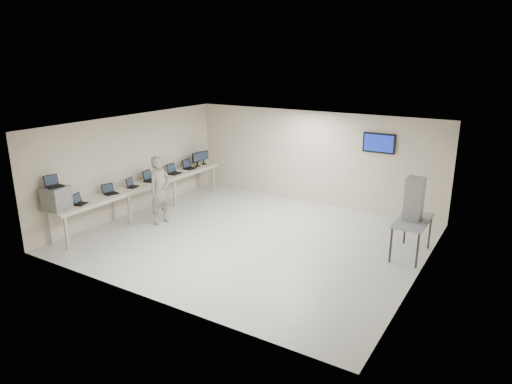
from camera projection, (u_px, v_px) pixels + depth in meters
The scene contains 15 objects.
room at pixel (254, 183), 11.00m from camera, with size 8.01×7.01×2.81m.
workbench at pixel (145, 186), 12.93m from camera, with size 0.76×6.00×0.90m.
equipment_box at pixel (57, 198), 10.62m from camera, with size 0.46×0.53×0.55m, color gray.
laptop_on_box at pixel (53, 184), 10.55m from camera, with size 0.35×0.39×0.27m.
laptop_0 at pixel (79, 201), 11.09m from camera, with size 0.36×0.39×0.26m.
laptop_1 at pixel (110, 191), 11.90m from camera, with size 0.36×0.39×0.27m.
laptop_2 at pixel (131, 185), 12.52m from camera, with size 0.33×0.36×0.25m.
laptop_3 at pixel (149, 178), 13.14m from camera, with size 0.37×0.43×0.30m.
laptop_4 at pixel (173, 171), 13.93m from camera, with size 0.32×0.39×0.31m.
laptop_5 at pixel (189, 166), 14.55m from camera, with size 0.32×0.39×0.30m.
monitor_near at pixel (197, 158), 14.80m from camera, with size 0.21×0.46×0.46m.
monitor_far at pixel (204, 156), 15.08m from camera, with size 0.19×0.44×0.43m.
soldier at pixel (160, 190), 12.15m from camera, with size 0.67×0.44×1.84m, color #5C6050.
side_table at pixel (413, 223), 10.19m from camera, with size 0.67×1.43×0.86m.
storage_bins at pixel (414, 199), 10.04m from camera, with size 0.37×0.41×0.97m.
Camera 1 is at (5.62, -8.94, 4.38)m, focal length 32.00 mm.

